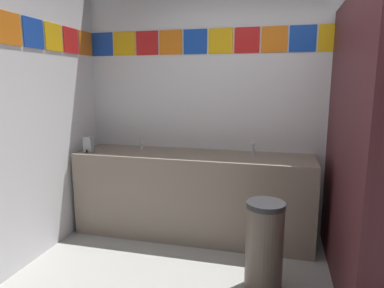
# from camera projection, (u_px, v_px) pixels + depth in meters

# --- Properties ---
(wall_back) EXTENTS (4.22, 0.09, 2.81)m
(wall_back) POSITION_uv_depth(u_px,v_px,m) (286.00, 97.00, 3.42)
(wall_back) COLOR silver
(wall_back) RESTS_ON ground_plane
(vanity_counter) EXTENTS (2.37, 0.59, 0.85)m
(vanity_counter) POSITION_uv_depth(u_px,v_px,m) (193.00, 194.00, 3.49)
(vanity_counter) COLOR gray
(vanity_counter) RESTS_ON ground_plane
(faucet_left) EXTENTS (0.04, 0.10, 0.14)m
(faucet_left) POSITION_uv_depth(u_px,v_px,m) (141.00, 145.00, 3.63)
(faucet_left) COLOR silver
(faucet_left) RESTS_ON vanity_counter
(faucet_right) EXTENTS (0.04, 0.10, 0.14)m
(faucet_right) POSITION_uv_depth(u_px,v_px,m) (253.00, 150.00, 3.35)
(faucet_right) COLOR silver
(faucet_right) RESTS_ON vanity_counter
(soap_dispenser) EXTENTS (0.09, 0.09, 0.16)m
(soap_dispenser) POSITION_uv_depth(u_px,v_px,m) (89.00, 145.00, 3.49)
(soap_dispenser) COLOR gray
(soap_dispenser) RESTS_ON vanity_counter
(stall_divider) EXTENTS (0.92, 1.59, 2.19)m
(stall_divider) POSITION_uv_depth(u_px,v_px,m) (376.00, 152.00, 2.28)
(stall_divider) COLOR #471E23
(stall_divider) RESTS_ON ground_plane
(trash_bin) EXTENTS (0.29, 0.29, 0.69)m
(trash_bin) POSITION_uv_depth(u_px,v_px,m) (264.00, 246.00, 2.56)
(trash_bin) COLOR brown
(trash_bin) RESTS_ON ground_plane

